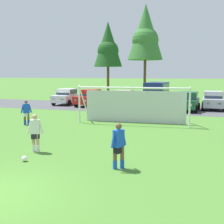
# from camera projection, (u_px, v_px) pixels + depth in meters

# --- Properties ---
(ground_plane) EXTENTS (400.00, 400.00, 0.00)m
(ground_plane) POSITION_uv_depth(u_px,v_px,m) (129.00, 119.00, 22.18)
(ground_plane) COLOR #477A2D
(parking_lot_strip) EXTENTS (52.00, 8.40, 0.01)m
(parking_lot_strip) POSITION_uv_depth(u_px,v_px,m) (149.00, 108.00, 29.03)
(parking_lot_strip) COLOR #4C4C51
(parking_lot_strip) RESTS_ON ground
(soccer_ball) EXTENTS (0.22, 0.22, 0.22)m
(soccer_ball) POSITION_uv_depth(u_px,v_px,m) (24.00, 159.00, 11.31)
(soccer_ball) COLOR white
(soccer_ball) RESTS_ON ground
(soccer_goal) EXTENTS (7.54, 2.47, 2.57)m
(soccer_goal) POSITION_uv_depth(u_px,v_px,m) (134.00, 104.00, 20.04)
(soccer_goal) COLOR white
(soccer_goal) RESTS_ON ground
(player_midfield_center) EXTENTS (0.60, 0.57, 1.64)m
(player_midfield_center) POSITION_uv_depth(u_px,v_px,m) (26.00, 113.00, 19.30)
(player_midfield_center) COLOR brown
(player_midfield_center) RESTS_ON ground
(player_defender_far) EXTENTS (0.41, 0.69, 1.64)m
(player_defender_far) POSITION_uv_depth(u_px,v_px,m) (119.00, 146.00, 10.35)
(player_defender_far) COLOR brown
(player_defender_far) RESTS_ON ground
(player_winger_left) EXTENTS (0.74, 0.37, 1.64)m
(player_winger_left) POSITION_uv_depth(u_px,v_px,m) (35.00, 133.00, 12.63)
(player_winger_left) COLOR tan
(player_winger_left) RESTS_ON ground
(parked_car_slot_far_left) EXTENTS (2.19, 4.28, 1.72)m
(parked_car_slot_far_left) POSITION_uv_depth(u_px,v_px,m) (66.00, 96.00, 32.56)
(parked_car_slot_far_left) COLOR silver
(parked_car_slot_far_left) RESTS_ON ground
(parked_car_slot_left) EXTENTS (2.22, 4.30, 1.72)m
(parked_car_slot_left) POSITION_uv_depth(u_px,v_px,m) (90.00, 98.00, 31.00)
(parked_car_slot_left) COLOR red
(parked_car_slot_left) RESTS_ON ground
(parked_car_slot_center_left) EXTENTS (2.13, 4.25, 1.72)m
(parked_car_slot_center_left) POSITION_uv_depth(u_px,v_px,m) (123.00, 99.00, 29.48)
(parked_car_slot_center_left) COLOR tan
(parked_car_slot_center_left) RESTS_ON ground
(parked_car_slot_center) EXTENTS (2.30, 4.85, 2.52)m
(parked_car_slot_center) POSITION_uv_depth(u_px,v_px,m) (156.00, 94.00, 29.38)
(parked_car_slot_center) COLOR navy
(parked_car_slot_center) RESTS_ON ground
(parked_car_slot_center_right) EXTENTS (2.17, 4.27, 1.72)m
(parked_car_slot_center_right) POSITION_uv_depth(u_px,v_px,m) (187.00, 101.00, 26.85)
(parked_car_slot_center_right) COLOR #194C2D
(parked_car_slot_center_right) RESTS_ON ground
(parked_car_slot_right) EXTENTS (2.12, 4.24, 1.72)m
(parked_car_slot_right) POSITION_uv_depth(u_px,v_px,m) (213.00, 100.00, 27.85)
(parked_car_slot_right) COLOR #B2B2BC
(parked_car_slot_right) RESTS_ON ground
(tree_left_edge) EXTENTS (3.93, 3.93, 10.49)m
(tree_left_edge) POSITION_uv_depth(u_px,v_px,m) (108.00, 46.00, 40.72)
(tree_left_edge) COLOR brown
(tree_left_edge) RESTS_ON ground
(tree_mid_left) EXTENTS (4.72, 4.72, 12.58)m
(tree_mid_left) POSITION_uv_depth(u_px,v_px,m) (145.00, 34.00, 39.26)
(tree_mid_left) COLOR brown
(tree_mid_left) RESTS_ON ground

